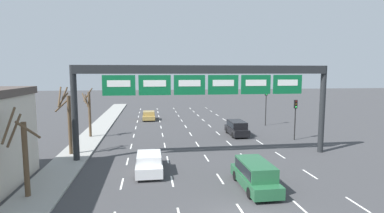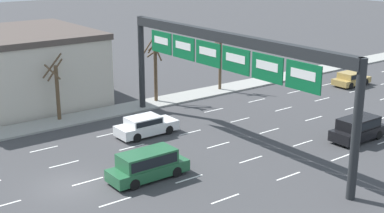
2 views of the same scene
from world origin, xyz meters
TOP-DOWN VIEW (x-y plane):
  - lane_dashes at (0.00, 13.50)m, footprint 13.32×67.00m
  - sign_gantry at (-0.00, 11.46)m, footprint 21.90×0.70m
  - suv_black at (5.20, 19.59)m, footprint 1.82×4.42m
  - suv_green at (1.78, 4.06)m, footprint 1.84×4.89m
  - car_gold at (-4.91, 32.20)m, footprint 1.89×3.99m
  - car_white at (-4.82, 8.09)m, footprint 1.89×4.60m
  - traffic_light_near_gantry at (10.95, 25.29)m, footprint 0.30×0.35m
  - traffic_light_mid_block at (10.69, 16.42)m, footprint 0.30×0.35m
  - tree_bare_closest at (-11.74, 13.55)m, footprint 1.73×2.01m
  - tree_bare_second at (-11.87, 4.41)m, footprint 1.85×1.83m
  - tree_bare_third at (-11.38, 20.63)m, footprint 1.13×1.50m

SIDE VIEW (x-z plane):
  - lane_dashes at x=0.00m, z-range 0.00..0.01m
  - car_gold at x=-4.91m, z-range 0.05..1.42m
  - car_white at x=-4.82m, z-range 0.05..1.50m
  - suv_black at x=5.20m, z-range 0.10..1.79m
  - suv_green at x=1.78m, z-range 0.10..1.83m
  - tree_bare_second at x=-11.87m, z-range 0.17..5.29m
  - tree_bare_third at x=-11.38m, z-range 0.32..5.70m
  - traffic_light_mid_block at x=10.69m, z-range 0.94..5.28m
  - tree_bare_closest at x=-11.74m, z-range 0.32..6.20m
  - traffic_light_near_gantry at x=10.95m, z-range 1.06..6.08m
  - sign_gantry at x=0.00m, z-range 2.46..10.31m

